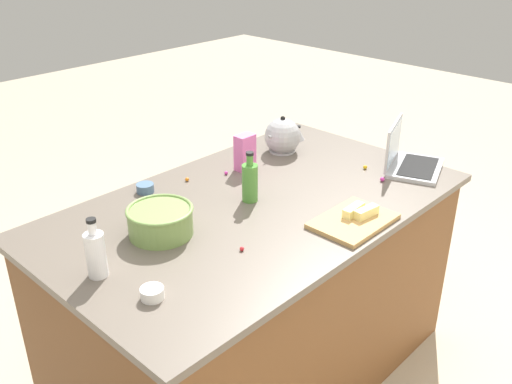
# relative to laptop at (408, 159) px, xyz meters

# --- Properties ---
(ground_plane) EXTENTS (12.00, 12.00, 0.00)m
(ground_plane) POSITION_rel_laptop_xyz_m (0.74, -0.27, -0.95)
(ground_plane) COLOR #B7A88E
(island_counter) EXTENTS (1.77, 1.05, 0.90)m
(island_counter) POSITION_rel_laptop_xyz_m (0.74, -0.27, -0.50)
(island_counter) COLOR brown
(island_counter) RESTS_ON ground
(laptop) EXTENTS (0.37, 0.32, 0.22)m
(laptop) POSITION_rel_laptop_xyz_m (0.00, 0.00, 0.00)
(laptop) COLOR #B7B7BC
(laptop) RESTS_ON island_counter
(mixing_bowl_large) EXTENTS (0.25, 0.25, 0.11)m
(mixing_bowl_large) POSITION_rel_laptop_xyz_m (1.17, -0.35, 0.01)
(mixing_bowl_large) COLOR #72934C
(mixing_bowl_large) RESTS_ON island_counter
(bottle_olive) EXTENTS (0.07, 0.07, 0.22)m
(bottle_olive) POSITION_rel_laptop_xyz_m (0.75, -0.31, 0.04)
(bottle_olive) COLOR #4C8C38
(bottle_olive) RESTS_ON island_counter
(bottle_vinegar) EXTENTS (0.07, 0.07, 0.21)m
(bottle_vinegar) POSITION_rel_laptop_xyz_m (1.48, -0.29, 0.04)
(bottle_vinegar) COLOR white
(bottle_vinegar) RESTS_ON island_counter
(kettle) EXTENTS (0.21, 0.18, 0.20)m
(kettle) POSITION_rel_laptop_xyz_m (0.24, -0.57, 0.03)
(kettle) COLOR #ADADB2
(kettle) RESTS_ON island_counter
(cutting_board) EXTENTS (0.32, 0.23, 0.02)m
(cutting_board) POSITION_rel_laptop_xyz_m (0.61, 0.12, -0.04)
(cutting_board) COLOR tan
(cutting_board) RESTS_ON island_counter
(butter_stick_left) EXTENTS (0.11, 0.04, 0.04)m
(butter_stick_left) POSITION_rel_laptop_xyz_m (0.58, 0.09, -0.01)
(butter_stick_left) COLOR #F4E58C
(butter_stick_left) RESTS_ON cutting_board
(butter_stick_right) EXTENTS (0.11, 0.05, 0.04)m
(butter_stick_right) POSITION_rel_laptop_xyz_m (0.56, 0.14, -0.01)
(butter_stick_right) COLOR #F4E58C
(butter_stick_right) RESTS_ON cutting_board
(ramekin_small) EXTENTS (0.08, 0.08, 0.04)m
(ramekin_small) POSITION_rel_laptop_xyz_m (1.00, -0.69, -0.03)
(ramekin_small) COLOR slate
(ramekin_small) RESTS_ON island_counter
(ramekin_medium) EXTENTS (0.07, 0.07, 0.04)m
(ramekin_medium) POSITION_rel_laptop_xyz_m (1.44, -0.06, -0.03)
(ramekin_medium) COLOR white
(ramekin_medium) RESTS_ON island_counter
(kitchen_timer) EXTENTS (0.07, 0.07, 0.08)m
(kitchen_timer) POSITION_rel_laptop_xyz_m (0.06, -0.62, -0.01)
(kitchen_timer) COLOR #B2B2B7
(kitchen_timer) RESTS_ON island_counter
(candy_bag) EXTENTS (0.09, 0.06, 0.17)m
(candy_bag) POSITION_rel_laptop_xyz_m (0.53, -0.55, 0.04)
(candy_bag) COLOR pink
(candy_bag) RESTS_ON island_counter
(candy_0) EXTENTS (0.02, 0.02, 0.02)m
(candy_0) POSITION_rel_laptop_xyz_m (0.14, -0.14, -0.04)
(candy_0) COLOR yellow
(candy_0) RESTS_ON island_counter
(candy_1) EXTENTS (0.02, 0.02, 0.02)m
(candy_1) POSITION_rel_laptop_xyz_m (0.20, -0.01, -0.04)
(candy_1) COLOR #CC3399
(candy_1) RESTS_ON island_counter
(candy_2) EXTENTS (0.02, 0.02, 0.02)m
(candy_2) POSITION_rel_laptop_xyz_m (0.80, -0.64, -0.04)
(candy_2) COLOR orange
(candy_2) RESTS_ON island_counter
(candy_3) EXTENTS (0.02, 0.02, 0.02)m
(candy_3) POSITION_rel_laptop_xyz_m (0.63, -0.57, -0.04)
(candy_3) COLOR #CC3399
(candy_3) RESTS_ON island_counter
(candy_4) EXTENTS (0.02, 0.02, 0.02)m
(candy_4) POSITION_rel_laptop_xyz_m (1.05, -0.05, -0.04)
(candy_4) COLOR red
(candy_4) RESTS_ON island_counter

